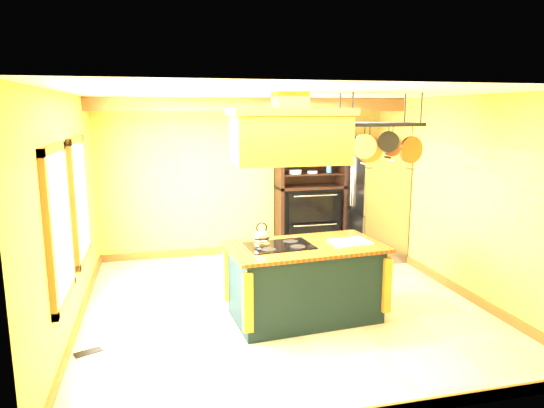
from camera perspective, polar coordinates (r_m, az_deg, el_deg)
name	(u,v)px	position (r m, az deg, el deg)	size (l,w,h in m)	color
floor	(282,305)	(6.45, 1.19, -11.82)	(5.00, 5.00, 0.00)	beige
ceiling	(283,93)	(5.96, 1.30, 12.89)	(5.00, 5.00, 0.00)	white
wall_back	(246,178)	(8.47, -3.10, 3.13)	(5.00, 0.02, 2.70)	#E5BF53
wall_front	(367,264)	(3.77, 11.09, -6.93)	(5.00, 0.02, 2.70)	#E5BF53
wall_left	(69,213)	(5.95, -22.74, -1.04)	(0.02, 5.00, 2.70)	#E5BF53
wall_right	(459,196)	(7.12, 21.10, 0.92)	(0.02, 5.00, 2.70)	#E5BF53
ceiling_beam	(255,104)	(7.61, -2.07, 11.62)	(5.00, 0.15, 0.20)	brown
window_near	(59,225)	(5.16, -23.75, -2.26)	(0.06, 1.06, 1.56)	brown
window_far	(80,200)	(6.51, -21.67, 0.47)	(0.06, 1.06, 1.56)	brown
kitchen_island	(304,281)	(5.94, 3.84, -9.03)	(1.91, 1.17, 1.11)	black
range_hood	(290,134)	(5.54, 2.10, 8.24)	(1.36, 0.77, 0.80)	#B7872D
pot_rack	(380,135)	(5.94, 12.60, 7.94)	(1.04, 0.47, 0.82)	black
refrigerator	(374,205)	(8.44, 11.95, -0.16)	(0.81, 0.95, 1.87)	gray
hutch	(309,206)	(8.61, 4.40, -0.28)	(1.19, 0.54, 2.11)	black
floor_register	(88,352)	(5.65, -20.81, -15.98)	(0.28, 0.12, 0.01)	black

